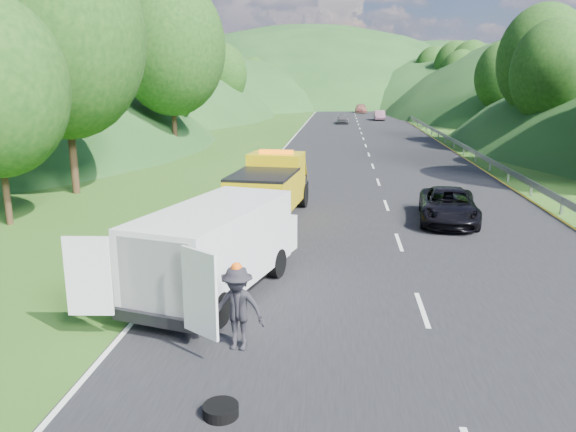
# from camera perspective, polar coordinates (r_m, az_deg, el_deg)

# --- Properties ---
(ground) EXTENTS (320.00, 320.00, 0.00)m
(ground) POSITION_cam_1_polar(r_m,az_deg,el_deg) (16.28, 1.94, -6.40)
(ground) COLOR #38661E
(ground) RESTS_ON ground
(road_surface) EXTENTS (14.00, 200.00, 0.02)m
(road_surface) POSITION_cam_1_polar(r_m,az_deg,el_deg) (55.59, 7.66, 7.78)
(road_surface) COLOR black
(road_surface) RESTS_ON ground
(guardrail) EXTENTS (0.06, 140.00, 1.52)m
(guardrail) POSITION_cam_1_polar(r_m,az_deg,el_deg) (68.65, 13.46, 8.62)
(guardrail) COLOR gray
(guardrail) RESTS_ON ground
(tree_line_left) EXTENTS (14.00, 140.00, 14.00)m
(tree_line_left) POSITION_cam_1_polar(r_m,az_deg,el_deg) (78.06, -9.45, 9.37)
(tree_line_left) COLOR #325C1B
(tree_line_left) RESTS_ON ground
(tree_line_right) EXTENTS (14.00, 140.00, 14.00)m
(tree_line_right) POSITION_cam_1_polar(r_m,az_deg,el_deg) (78.64, 22.02, 8.60)
(tree_line_right) COLOR #325C1B
(tree_line_right) RESTS_ON ground
(hills_backdrop) EXTENTS (201.00, 288.60, 44.00)m
(hills_backdrop) POSITION_cam_1_polar(r_m,az_deg,el_deg) (150.18, 7.75, 11.40)
(hills_backdrop) COLOR #2D5B23
(hills_backdrop) RESTS_ON ground
(tow_truck) EXTENTS (2.89, 6.41, 2.67)m
(tow_truck) POSITION_cam_1_polar(r_m,az_deg,el_deg) (23.27, -1.80, 3.06)
(tow_truck) COLOR black
(tow_truck) RESTS_ON ground
(white_van) EXTENTS (4.61, 7.31, 2.41)m
(white_van) POSITION_cam_1_polar(r_m,az_deg,el_deg) (14.90, -7.16, -2.90)
(white_van) COLOR black
(white_van) RESTS_ON ground
(woman) EXTENTS (0.55, 0.65, 1.53)m
(woman) POSITION_cam_1_polar(r_m,az_deg,el_deg) (18.27, -8.76, -4.29)
(woman) COLOR white
(woman) RESTS_ON ground
(child) EXTENTS (0.56, 0.48, 1.01)m
(child) POSITION_cam_1_polar(r_m,az_deg,el_deg) (17.15, -3.66, -5.37)
(child) COLOR tan
(child) RESTS_ON ground
(worker) EXTENTS (1.26, 0.84, 1.83)m
(worker) POSITION_cam_1_polar(r_m,az_deg,el_deg) (12.33, -5.06, -13.31)
(worker) COLOR black
(worker) RESTS_ON ground
(suitcase) EXTENTS (0.39, 0.29, 0.55)m
(suitcase) POSITION_cam_1_polar(r_m,az_deg,el_deg) (17.43, -11.14, -4.33)
(suitcase) COLOR #655C4B
(suitcase) RESTS_ON ground
(spare_tire) EXTENTS (0.62, 0.62, 0.20)m
(spare_tire) POSITION_cam_1_polar(r_m,az_deg,el_deg) (10.21, -6.82, -19.58)
(spare_tire) COLOR black
(spare_tire) RESTS_ON ground
(passing_suv) EXTENTS (2.73, 5.00, 1.33)m
(passing_suv) POSITION_cam_1_polar(r_m,az_deg,el_deg) (23.53, 15.87, -0.60)
(passing_suv) COLOR black
(passing_suv) RESTS_ON ground
(dist_car_a) EXTENTS (1.53, 3.80, 1.30)m
(dist_car_a) POSITION_cam_1_polar(r_m,az_deg,el_deg) (74.83, 5.59, 9.31)
(dist_car_a) COLOR #424247
(dist_car_a) RESTS_ON ground
(dist_car_b) EXTENTS (1.45, 4.15, 1.37)m
(dist_car_b) POSITION_cam_1_polar(r_m,az_deg,el_deg) (81.92, 9.26, 9.57)
(dist_car_b) COLOR #6A4757
(dist_car_b) RESTS_ON ground
(dist_car_c) EXTENTS (1.98, 4.88, 1.42)m
(dist_car_c) POSITION_cam_1_polar(r_m,az_deg,el_deg) (100.38, 7.41, 10.35)
(dist_car_c) COLOR #96564B
(dist_car_c) RESTS_ON ground
(dist_car_d) EXTENTS (1.53, 3.80, 1.30)m
(dist_car_d) POSITION_cam_1_polar(r_m,az_deg,el_deg) (120.24, 7.36, 10.88)
(dist_car_d) COLOR #464C48
(dist_car_d) RESTS_ON ground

